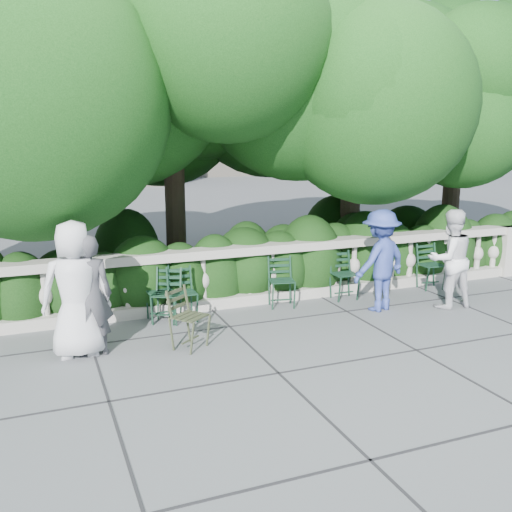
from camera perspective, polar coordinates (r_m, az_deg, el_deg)
name	(u,v)px	position (r m, az deg, el deg)	size (l,w,h in m)	color
ground	(282,340)	(8.03, 2.66, -8.41)	(90.00, 90.00, 0.00)	#53565A
balustrade	(238,277)	(9.48, -1.79, -2.07)	(12.00, 0.44, 1.00)	#9E998E
shrub_hedge	(217,287)	(10.70, -3.96, -3.10)	(15.00, 2.60, 1.70)	black
tree_canopy	(246,68)	(10.78, -0.96, 18.28)	(15.04, 6.52, 6.78)	#3F3023
chair_a	(165,326)	(8.71, -9.12, -6.89)	(0.44, 0.48, 0.84)	black
chair_b	(164,323)	(8.84, -9.19, -6.60)	(0.44, 0.48, 0.84)	black
chair_c	(186,324)	(8.74, -7.06, -6.75)	(0.44, 0.48, 0.84)	black
chair_d	(283,309)	(9.37, 2.74, -5.35)	(0.44, 0.48, 0.84)	black
chair_e	(434,291)	(10.94, 17.40, -3.32)	(0.44, 0.48, 0.84)	black
chair_f	(348,301)	(9.91, 9.16, -4.50)	(0.44, 0.48, 0.84)	black
chair_weathered	(199,350)	(7.72, -5.71, -9.36)	(0.44, 0.48, 0.84)	black
person_businessman	(76,289)	(7.58, -17.58, -3.21)	(0.87, 0.56, 1.78)	silver
person_woman_grey	(89,295)	(7.60, -16.34, -3.80)	(0.58, 0.38, 1.60)	#404045
person_casual_man	(450,259)	(9.81, 18.82, -0.27)	(0.79, 0.62, 1.63)	silver
person_older_blue	(380,260)	(9.35, 12.32, -0.44)	(1.06, 0.61, 1.64)	#304191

